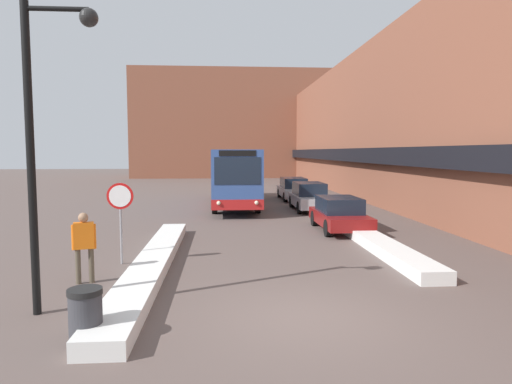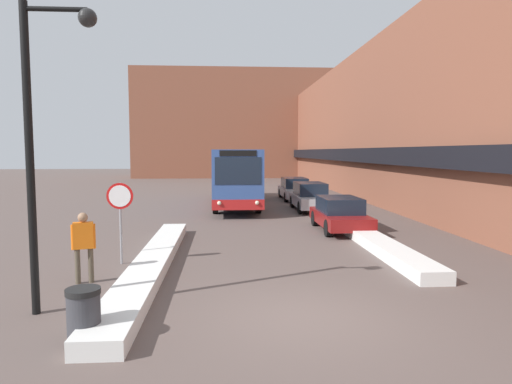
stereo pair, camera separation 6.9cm
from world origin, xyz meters
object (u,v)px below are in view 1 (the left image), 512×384
Objects in this scene: street_lamp at (45,123)px; pedestrian at (84,241)px; city_bus at (234,175)px; parked_car_front at (339,214)px; stop_sign at (120,205)px; parked_car_back at (293,189)px; trash_bin at (86,316)px; parked_car_middle at (309,196)px.

pedestrian is at bearing 89.25° from street_lamp.
city_bus is 2.94× the size of parked_car_front.
street_lamp is at bearing -97.16° from stop_sign.
street_lamp is (-8.30, -21.59, 3.08)m from parked_car_back.
trash_bin is at bearing -98.66° from city_bus.
trash_bin is (1.08, -3.65, -0.59)m from pedestrian.
parked_car_front is (4.13, -9.38, -1.13)m from city_bus.
street_lamp reaches higher than city_bus.
parked_car_front is at bearing -90.00° from parked_car_back.
street_lamp is at bearing -131.98° from parked_car_front.
parked_car_front is 2.38× the size of pedestrian.
parked_car_back is 19.21m from stop_sign.
street_lamp reaches higher than parked_car_middle.
stop_sign is 1.34× the size of pedestrian.
street_lamp is (-4.17, -18.61, 1.99)m from city_bus.
parked_car_middle is at bearing 90.00° from parked_car_front.
pedestrian is at bearing -104.14° from city_bus.
stop_sign is 2.50× the size of trash_bin.
street_lamp is (-8.30, -15.85, 3.06)m from parked_car_middle.
parked_car_middle is at bearing 56.55° from stop_sign.
stop_sign is at bearing -113.96° from parked_car_back.
parked_car_back is (4.13, 2.98, -1.09)m from city_bus.
stop_sign reaches higher than trash_bin.
stop_sign is 4.60m from street_lamp.
parked_car_back reaches higher than trash_bin.
parked_car_front is at bearing -66.27° from city_bus.
street_lamp is 3.50m from pedestrian.
pedestrian reaches higher than parked_car_middle.
pedestrian is (-4.15, -16.46, -0.77)m from city_bus.
street_lamp reaches higher than stop_sign.
parked_car_front is 4.45× the size of trash_bin.
city_bus is 2.74× the size of parked_car_middle.
city_bus is at bearing 61.42° from pedestrian.
parked_car_middle is 18.78m from trash_bin.
street_lamp is at bearing -117.63° from parked_car_middle.
city_bus is 20.39m from trash_bin.
parked_car_back is at bearing 72.71° from trash_bin.
parked_car_middle reaches higher than parked_car_back.
pedestrian reaches higher than parked_car_back.
street_lamp is at bearing -105.19° from pedestrian.
parked_car_front is 12.80m from street_lamp.
pedestrian is at bearing -121.12° from parked_car_middle.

